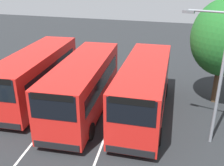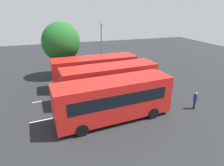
# 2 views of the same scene
# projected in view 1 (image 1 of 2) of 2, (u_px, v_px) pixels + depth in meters

# --- Properties ---
(ground_plane) EXTENTS (67.73, 67.73, 0.00)m
(ground_plane) POSITION_uv_depth(u_px,v_px,m) (89.00, 106.00, 17.59)
(ground_plane) COLOR #232628
(bus_far_left) EXTENTS (9.53, 3.36, 3.35)m
(bus_far_left) POSITION_uv_depth(u_px,v_px,m) (37.00, 74.00, 18.10)
(bus_far_left) COLOR red
(bus_far_left) RESTS_ON ground
(bus_center_left) EXTENTS (9.52, 3.32, 3.35)m
(bus_center_left) POSITION_uv_depth(u_px,v_px,m) (84.00, 85.00, 16.36)
(bus_center_left) COLOR red
(bus_center_left) RESTS_ON ground
(bus_center_right) EXTENTS (9.44, 2.99, 3.35)m
(bus_center_right) POSITION_uv_depth(u_px,v_px,m) (144.00, 88.00, 15.92)
(bus_center_right) COLOR red
(bus_center_right) RESTS_ON ground
(street_lamp) EXTENTS (0.70, 2.22, 6.77)m
(street_lamp) POSITION_uv_depth(u_px,v_px,m) (217.00, 71.00, 12.53)
(street_lamp) COLOR gray
(street_lamp) RESTS_ON ground
(lane_stripe_outer_left) EXTENTS (13.62, 1.38, 0.01)m
(lane_stripe_outer_left) POSITION_uv_depth(u_px,v_px,m) (64.00, 103.00, 18.07)
(lane_stripe_outer_left) COLOR silver
(lane_stripe_outer_left) RESTS_ON ground
(lane_stripe_inner_left) EXTENTS (13.62, 1.38, 0.01)m
(lane_stripe_inner_left) POSITION_uv_depth(u_px,v_px,m) (115.00, 110.00, 17.12)
(lane_stripe_inner_left) COLOR silver
(lane_stripe_inner_left) RESTS_ON ground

